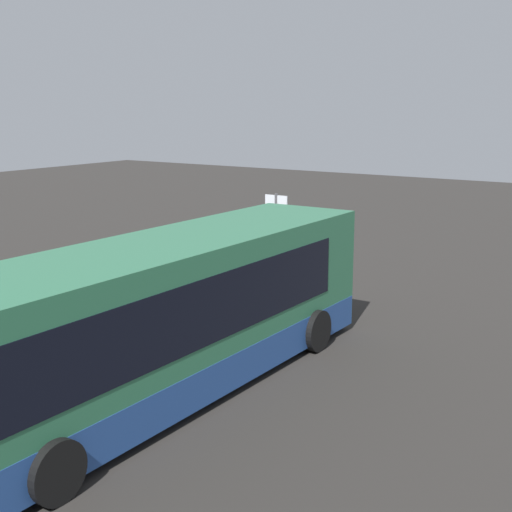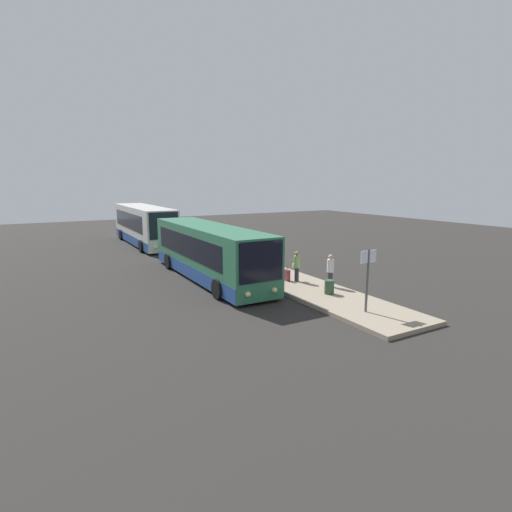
% 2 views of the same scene
% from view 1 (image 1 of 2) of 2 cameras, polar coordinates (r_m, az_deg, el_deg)
% --- Properties ---
extents(ground, '(80.00, 80.00, 0.00)m').
position_cam_1_polar(ground, '(14.71, -4.93, -9.51)').
color(ground, '#2B2826').
extents(platform, '(20.00, 3.10, 0.18)m').
position_cam_1_polar(platform, '(16.71, -13.49, -6.79)').
color(platform, gray).
rests_on(platform, ground).
extents(bus_lead, '(11.55, 2.71, 2.93)m').
position_cam_1_polar(bus_lead, '(13.25, -8.06, -5.40)').
color(bus_lead, '#2D704C').
rests_on(bus_lead, ground).
extents(passenger_boarding, '(0.55, 0.42, 1.58)m').
position_cam_1_polar(passenger_boarding, '(18.09, -8.75, -2.00)').
color(passenger_boarding, '#2D2D33').
rests_on(passenger_boarding, platform).
extents(passenger_waiting, '(0.46, 0.46, 1.61)m').
position_cam_1_polar(passenger_waiting, '(19.85, -7.20, -0.63)').
color(passenger_waiting, '#2D2D33').
rests_on(passenger_waiting, platform).
extents(suitcase, '(0.36, 0.19, 0.83)m').
position_cam_1_polar(suitcase, '(17.76, -8.52, -4.15)').
color(suitcase, maroon).
rests_on(suitcase, platform).
extents(sign_post, '(0.10, 0.78, 2.53)m').
position_cam_1_polar(sign_post, '(21.91, 1.62, 2.68)').
color(sign_post, '#4C4C51').
rests_on(sign_post, platform).
extents(trash_bin, '(0.44, 0.44, 0.65)m').
position_cam_1_polar(trash_bin, '(20.19, -3.48, -1.96)').
color(trash_bin, '#2D4C33').
rests_on(trash_bin, platform).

